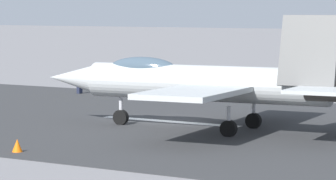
{
  "coord_description": "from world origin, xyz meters",
  "views": [
    {
      "loc": [
        -24.18,
        39.51,
        5.82
      ],
      "look_at": [
        -3.22,
        5.27,
        2.2
      ],
      "focal_mm": 97.01,
      "sensor_mm": 36.0,
      "label": 1
    }
  ],
  "objects": [
    {
      "name": "runway_strip",
      "position": [
        -0.02,
        0.0,
        0.01
      ],
      "size": [
        240.0,
        26.0,
        0.02
      ],
      "color": "#303133",
      "rests_on": "ground"
    },
    {
      "name": "ground_plane",
      "position": [
        0.0,
        0.0,
        0.0
      ],
      "size": [
        400.0,
        400.0,
        0.0
      ],
      "primitive_type": "plane",
      "color": "slate"
    },
    {
      "name": "crew_person",
      "position": [
        13.16,
        -9.9,
        0.83
      ],
      "size": [
        0.65,
        0.43,
        1.66
      ],
      "color": "#1E2338",
      "rests_on": "ground"
    },
    {
      "name": "fighter_jet",
      "position": [
        -3.44,
        1.85,
        2.34
      ],
      "size": [
        16.65,
        13.41,
        5.53
      ],
      "color": "#B3B7B8",
      "rests_on": "ground"
    },
    {
      "name": "marker_cone_mid",
      "position": [
        0.01,
        11.69,
        0.28
      ],
      "size": [
        0.44,
        0.44,
        0.55
      ],
      "primitive_type": "cone",
      "color": "orange",
      "rests_on": "ground"
    }
  ]
}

